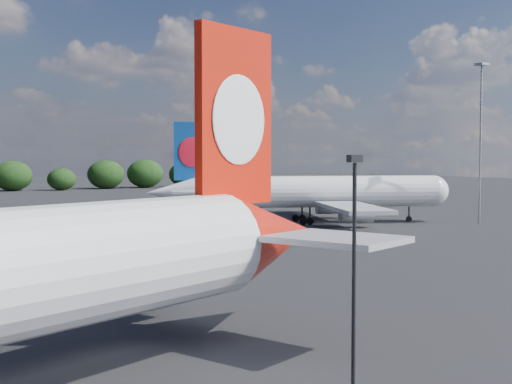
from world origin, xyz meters
TOP-DOWN VIEW (x-y plane):
  - china_southern_airliner at (54.93, 61.28)m, footprint 44.55×42.92m
  - apron_lamp_post at (9.34, -6.12)m, footprint 0.55×0.30m
  - floodlight_mast_near at (76.41, 47.06)m, footprint 1.60×1.60m

SIDE VIEW (x-z plane):
  - china_southern_airliner at x=54.93m, z-range -2.98..12.25m
  - apron_lamp_post at x=9.34m, z-range 0.64..11.01m
  - floodlight_mast_near at x=76.41m, z-range 3.35..27.32m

